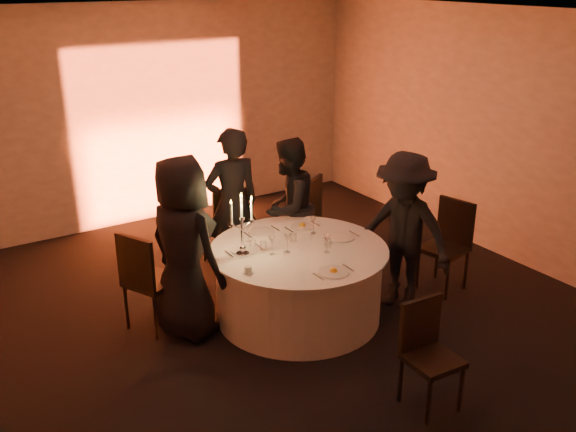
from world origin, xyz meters
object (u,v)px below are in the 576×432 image
chair_left (146,276)px  chair_back_right (305,212)px  guest_right (403,232)px  guest_back_right (288,208)px  chair_front (427,348)px  guest_left (184,248)px  banquet_table (299,283)px  guest_back_left (232,205)px  coffee_cup (248,270)px  chair_back_left (227,222)px  candelabra (242,234)px  chair_right (449,240)px

chair_left → chair_back_right: size_ratio=1.01×
guest_right → guest_back_right: bearing=-176.6°
chair_front → guest_back_right: bearing=84.9°
chair_front → guest_left: 2.43m
banquet_table → guest_back_left: bearing=95.5°
chair_front → guest_right: guest_right is taller
chair_left → coffee_cup: chair_left is taller
chair_back_left → guest_left: guest_left is taller
candelabra → guest_back_left: bearing=67.0°
chair_left → chair_front: chair_left is taller
chair_right → guest_back_left: guest_back_left is taller
chair_right → chair_front: size_ratio=1.11×
chair_right → coffee_cup: (-2.47, 0.13, 0.23)m
chair_back_right → guest_back_right: size_ratio=0.63×
banquet_table → guest_back_left: guest_back_left is taller
candelabra → banquet_table: bearing=-16.5°
coffee_cup → candelabra: (0.15, 0.37, 0.20)m
chair_back_right → guest_back_left: guest_back_left is taller
chair_left → chair_right: (3.17, -0.92, -0.01)m
chair_back_right → coffee_cup: chair_back_right is taller
chair_right → chair_front: (-1.68, -1.40, -0.06)m
chair_left → guest_back_right: bearing=-104.5°
chair_front → guest_back_right: size_ratio=0.56×
chair_back_left → guest_back_left: 0.43m
chair_left → chair_back_right: (2.31, 0.64, -0.01)m
chair_right → guest_right: (-0.73, -0.04, 0.27)m
guest_left → candelabra: size_ratio=2.80×
guest_right → coffee_cup: bearing=-115.3°
chair_back_right → guest_right: (0.14, -1.60, 0.26)m
chair_back_right → guest_back_right: guest_back_right is taller
chair_left → coffee_cup: 1.08m
guest_left → guest_right: size_ratio=1.07×
chair_back_right → chair_left: bearing=-18.0°
guest_back_left → coffee_cup: bearing=72.8°
chair_front → guest_back_left: guest_back_left is taller
banquet_table → guest_back_left: (-0.11, 1.19, 0.50)m
banquet_table → chair_right: bearing=-10.8°
chair_front → guest_back_right: guest_back_right is taller
chair_left → candelabra: 1.03m
candelabra → chair_left: bearing=153.6°
banquet_table → guest_back_right: bearing=63.1°
guest_left → guest_back_right: (1.56, 0.59, -0.09)m
chair_left → chair_front: size_ratio=1.13×
chair_front → guest_back_left: 2.96m
guest_left → guest_back_right: 1.67m
chair_back_right → chair_back_left: bearing=-48.1°
chair_back_left → candelabra: size_ratio=1.55×
chair_back_right → guest_right: bearing=61.3°
coffee_cup → chair_back_left: bearing=68.9°
guest_back_left → guest_right: size_ratio=1.05×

